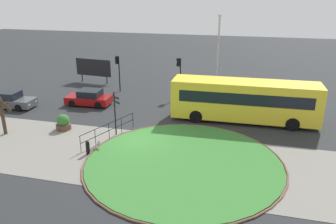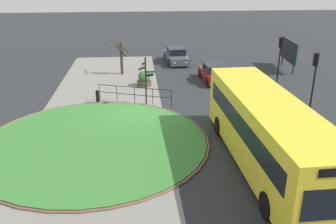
# 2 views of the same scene
# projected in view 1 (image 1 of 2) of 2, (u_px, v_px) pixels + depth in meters

# --- Properties ---
(ground) EXTENTS (120.00, 120.00, 0.00)m
(ground) POSITION_uv_depth(u_px,v_px,m) (136.00, 141.00, 22.71)
(ground) COLOR #282B2D
(sidewalk_paving) EXTENTS (32.00, 7.61, 0.02)m
(sidewalk_paving) POSITION_uv_depth(u_px,v_px,m) (124.00, 155.00, 20.71)
(sidewalk_paving) COLOR gray
(sidewalk_paving) RESTS_ON ground
(grass_island) EXTENTS (11.64, 11.64, 0.10)m
(grass_island) POSITION_uv_depth(u_px,v_px,m) (183.00, 162.00, 19.75)
(grass_island) COLOR #387A33
(grass_island) RESTS_ON ground
(grass_kerb_ring) EXTENTS (11.95, 11.95, 0.11)m
(grass_kerb_ring) POSITION_uv_depth(u_px,v_px,m) (183.00, 162.00, 19.74)
(grass_kerb_ring) COLOR brown
(grass_kerb_ring) RESTS_ON ground
(signpost_directional) EXTENTS (0.84, 1.12, 3.20)m
(signpost_directional) POSITION_uv_depth(u_px,v_px,m) (115.00, 110.00, 23.04)
(signpost_directional) COLOR black
(signpost_directional) RESTS_ON ground
(bollard_foreground) EXTENTS (0.24, 0.24, 0.93)m
(bollard_foreground) POSITION_uv_depth(u_px,v_px,m) (88.00, 147.00, 20.67)
(bollard_foreground) COLOR black
(bollard_foreground) RESTS_ON ground
(railing_grass_edge) EXTENTS (1.80, 4.80, 1.16)m
(railing_grass_edge) POSITION_uv_depth(u_px,v_px,m) (109.00, 129.00, 22.75)
(railing_grass_edge) COLOR black
(railing_grass_edge) RESTS_ON ground
(bus_yellow) EXTENTS (11.20, 2.84, 3.20)m
(bus_yellow) POSITION_uv_depth(u_px,v_px,m) (244.00, 100.00, 25.66)
(bus_yellow) COLOR yellow
(bus_yellow) RESTS_ON ground
(car_near_lane) EXTENTS (4.04, 2.04, 1.41)m
(car_near_lane) POSITION_uv_depth(u_px,v_px,m) (89.00, 98.00, 29.73)
(car_near_lane) COLOR maroon
(car_near_lane) RESTS_ON ground
(car_far_lane) EXTENTS (4.66, 2.08, 1.44)m
(car_far_lane) POSITION_uv_depth(u_px,v_px,m) (8.00, 100.00, 29.08)
(car_far_lane) COLOR #474C51
(car_far_lane) RESTS_ON ground
(traffic_light_near) EXTENTS (0.48, 0.31, 3.59)m
(traffic_light_near) POSITION_uv_depth(u_px,v_px,m) (118.00, 66.00, 33.29)
(traffic_light_near) COLOR black
(traffic_light_near) RESTS_ON ground
(traffic_light_far) EXTENTS (0.49, 0.29, 3.75)m
(traffic_light_far) POSITION_uv_depth(u_px,v_px,m) (179.00, 69.00, 31.46)
(traffic_light_far) COLOR black
(traffic_light_far) RESTS_ON ground
(lamppost_tall) EXTENTS (0.32, 0.32, 7.70)m
(lamppost_tall) POSITION_uv_depth(u_px,v_px,m) (218.00, 54.00, 31.24)
(lamppost_tall) COLOR #B7B7BC
(lamppost_tall) RESTS_ON ground
(billboard_left) EXTENTS (4.32, 0.54, 2.65)m
(billboard_left) POSITION_uv_depth(u_px,v_px,m) (93.00, 68.00, 36.77)
(billboard_left) COLOR black
(billboard_left) RESTS_ON ground
(planter_near_signpost) EXTENTS (1.10, 1.10, 1.18)m
(planter_near_signpost) POSITION_uv_depth(u_px,v_px,m) (63.00, 123.00, 24.44)
(planter_near_signpost) COLOR brown
(planter_near_signpost) RESTS_ON ground
(street_tree_bare) EXTENTS (1.49, 1.52, 3.18)m
(street_tree_bare) POSITION_uv_depth(u_px,v_px,m) (2.00, 113.00, 23.21)
(street_tree_bare) COLOR #423323
(street_tree_bare) RESTS_ON ground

